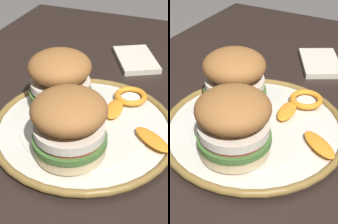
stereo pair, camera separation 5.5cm
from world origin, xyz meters
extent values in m
cube|color=black|center=(0.00, 0.00, 0.70)|extent=(1.22, 0.84, 0.03)
cube|color=black|center=(-0.55, -0.36, 0.34)|extent=(0.06, 0.06, 0.68)
cylinder|color=silver|center=(-0.03, -0.04, 0.72)|extent=(0.28, 0.28, 0.01)
torus|color=olive|center=(-0.03, -0.04, 0.72)|extent=(0.31, 0.31, 0.01)
cylinder|color=silver|center=(-0.03, -0.04, 0.72)|extent=(0.22, 0.22, 0.00)
cylinder|color=beige|center=(0.04, -0.03, 0.74)|extent=(0.11, 0.11, 0.02)
cylinder|color=#477033|center=(0.04, -0.03, 0.75)|extent=(0.11, 0.11, 0.01)
cylinder|color=#BC3828|center=(0.04, -0.03, 0.76)|extent=(0.10, 0.10, 0.01)
cylinder|color=silver|center=(0.04, -0.03, 0.77)|extent=(0.10, 0.10, 0.01)
ellipsoid|color=#A36633|center=(0.04, -0.03, 0.80)|extent=(0.15, 0.15, 0.05)
cylinder|color=beige|center=(-0.07, -0.10, 0.74)|extent=(0.11, 0.11, 0.02)
cylinder|color=#477033|center=(-0.07, -0.10, 0.75)|extent=(0.11, 0.11, 0.01)
cylinder|color=#BC3828|center=(-0.07, -0.10, 0.76)|extent=(0.10, 0.10, 0.01)
cylinder|color=silver|center=(-0.07, -0.10, 0.77)|extent=(0.10, 0.10, 0.01)
ellipsoid|color=#A36633|center=(-0.07, -0.10, 0.80)|extent=(0.15, 0.15, 0.05)
torus|color=orange|center=(-0.13, 0.02, 0.73)|extent=(0.07, 0.07, 0.01)
cylinder|color=#F4E5C6|center=(-0.13, 0.02, 0.73)|extent=(0.03, 0.03, 0.00)
ellipsoid|color=orange|center=(-0.08, 0.00, 0.73)|extent=(0.06, 0.03, 0.01)
ellipsoid|color=orange|center=(-0.03, 0.08, 0.73)|extent=(0.06, 0.07, 0.01)
cube|color=beige|center=(-0.32, -0.02, 0.72)|extent=(0.15, 0.13, 0.01)
camera|label=1|loc=(0.39, 0.13, 1.07)|focal=54.88mm
camera|label=2|loc=(0.37, 0.18, 1.07)|focal=54.88mm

